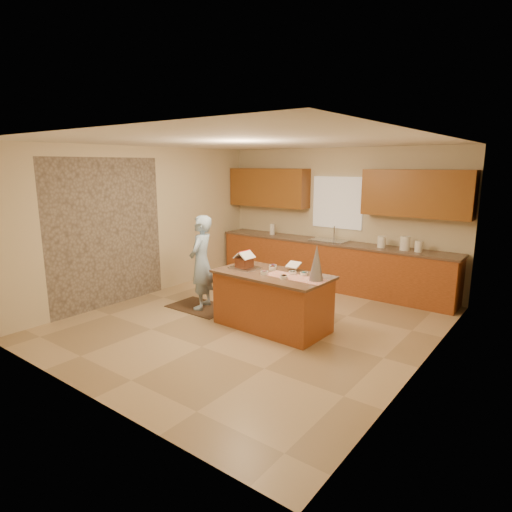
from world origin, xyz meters
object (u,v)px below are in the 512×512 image
Objects in this scene: tinsel_tree at (316,263)px; gingerbread_house at (244,261)px; island_base at (272,302)px; boy at (201,262)px.

tinsel_tree is 1.22m from gingerbread_house.
gingerbread_house is at bearing -174.81° from island_base.
tinsel_tree reaches higher than island_base.
boy is 5.97× the size of gingerbread_house.
tinsel_tree is at bearing 69.82° from boy.
boy is 0.95m from gingerbread_house.
tinsel_tree is at bearing 3.67° from island_base.
boy reaches higher than gingerbread_house.
boy reaches higher than island_base.
tinsel_tree reaches higher than gingerbread_house.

